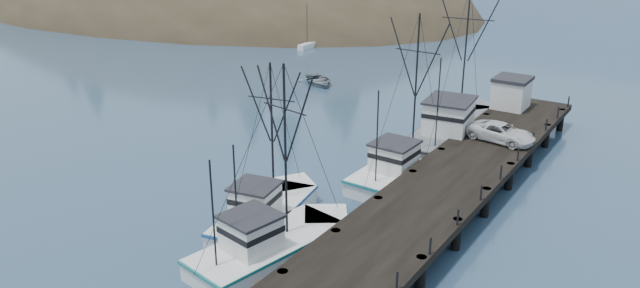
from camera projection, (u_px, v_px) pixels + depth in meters
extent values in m
plane|color=navy|center=(116.00, 250.00, 36.53)|extent=(400.00, 400.00, 0.00)
cube|color=black|center=(448.00, 183.00, 41.29)|extent=(6.00, 44.00, 0.50)
cylinder|color=black|center=(283.00, 288.00, 31.13)|extent=(0.56, 0.56, 2.00)
cylinder|color=black|center=(336.00, 246.00, 35.05)|extent=(0.56, 0.56, 2.00)
cylinder|color=black|center=(420.00, 273.00, 32.39)|extent=(0.56, 0.56, 2.00)
cylinder|color=black|center=(378.00, 212.00, 38.97)|extent=(0.56, 0.56, 2.00)
cylinder|color=black|center=(456.00, 234.00, 36.31)|extent=(0.56, 0.56, 2.00)
cylinder|color=black|center=(412.00, 184.00, 42.88)|extent=(0.56, 0.56, 2.00)
cylinder|color=black|center=(485.00, 202.00, 40.23)|extent=(0.56, 0.56, 2.00)
cylinder|color=black|center=(441.00, 161.00, 46.80)|extent=(0.56, 0.56, 2.00)
cylinder|color=black|center=(509.00, 176.00, 44.14)|extent=(0.56, 0.56, 2.00)
cylinder|color=black|center=(465.00, 142.00, 50.72)|extent=(0.56, 0.56, 2.00)
cylinder|color=black|center=(529.00, 154.00, 48.06)|extent=(0.56, 0.56, 2.00)
cylinder|color=black|center=(486.00, 125.00, 54.63)|extent=(0.56, 0.56, 2.00)
cylinder|color=black|center=(546.00, 136.00, 51.98)|extent=(0.56, 0.56, 2.00)
cylinder|color=black|center=(503.00, 110.00, 58.55)|extent=(0.56, 0.56, 2.00)
cylinder|color=black|center=(561.00, 120.00, 55.89)|extent=(0.56, 0.56, 2.00)
ellipsoid|color=#382D1E|center=(192.00, 30.00, 135.51)|extent=(132.00, 78.00, 51.00)
ellipsoid|color=black|center=(187.00, 7.00, 139.79)|extent=(109.20, 62.40, 41.60)
ellipsoid|color=black|center=(45.00, 10.00, 148.98)|extent=(57.60, 39.60, 32.40)
cube|color=beige|center=(237.00, 25.00, 99.31)|extent=(4.00, 5.00, 2.80)
cube|color=beige|center=(225.00, 18.00, 105.51)|extent=(4.00, 5.00, 2.80)
cube|color=beige|center=(280.00, 22.00, 101.97)|extent=(4.00, 5.00, 2.80)
cube|color=white|center=(184.00, 37.00, 95.55)|extent=(1.00, 3.50, 0.90)
cylinder|color=black|center=(183.00, 18.00, 94.52)|extent=(0.08, 0.08, 6.00)
cube|color=white|center=(307.00, 46.00, 89.01)|extent=(1.00, 3.50, 0.90)
cylinder|color=black|center=(307.00, 26.00, 87.99)|extent=(0.08, 0.08, 6.00)
cube|color=white|center=(265.00, 35.00, 96.79)|extent=(1.00, 3.50, 0.90)
cylinder|color=black|center=(264.00, 17.00, 95.76)|extent=(0.08, 0.08, 6.00)
cube|color=white|center=(216.00, 34.00, 97.59)|extent=(1.00, 3.50, 0.90)
cylinder|color=black|center=(214.00, 16.00, 96.56)|extent=(0.08, 0.08, 6.00)
cube|color=white|center=(325.00, 38.00, 95.04)|extent=(1.00, 3.50, 0.90)
cylinder|color=black|center=(325.00, 19.00, 94.02)|extent=(0.08, 0.08, 6.00)
cube|color=white|center=(209.00, 33.00, 98.64)|extent=(1.00, 3.50, 0.90)
cylinder|color=black|center=(207.00, 15.00, 97.61)|extent=(0.08, 0.08, 6.00)
cube|color=white|center=(269.00, 253.00, 35.40)|extent=(5.41, 9.92, 1.60)
cube|color=white|center=(326.00, 225.00, 38.54)|extent=(3.60, 3.60, 1.60)
cube|color=#1B6F6B|center=(268.00, 242.00, 35.15)|extent=(5.53, 10.17, 0.18)
cube|color=silver|center=(251.00, 233.00, 33.97)|extent=(3.03, 3.09, 1.90)
cube|color=#26262B|center=(250.00, 216.00, 33.61)|extent=(3.29, 3.37, 0.16)
cylinder|color=black|center=(285.00, 152.00, 34.32)|extent=(0.14, 0.14, 9.94)
cylinder|color=black|center=(213.00, 214.00, 31.64)|extent=(0.10, 0.10, 5.96)
cube|color=white|center=(265.00, 219.00, 39.24)|extent=(4.97, 9.13, 1.60)
cube|color=white|center=(294.00, 192.00, 42.96)|extent=(3.43, 3.43, 1.60)
cube|color=navy|center=(264.00, 209.00, 38.99)|extent=(5.08, 9.36, 0.18)
cube|color=silver|center=(255.00, 201.00, 37.66)|extent=(2.83, 2.83, 1.90)
cube|color=#26262B|center=(255.00, 186.00, 37.30)|extent=(3.08, 3.09, 0.16)
cylinder|color=black|center=(272.00, 134.00, 38.51)|extent=(0.14, 0.14, 8.97)
cylinder|color=black|center=(235.00, 189.00, 35.13)|extent=(0.10, 0.10, 5.38)
cube|color=white|center=(402.00, 173.00, 46.04)|extent=(4.19, 10.17, 1.60)
cube|color=white|center=(431.00, 153.00, 49.89)|extent=(3.87, 3.87, 1.60)
cube|color=#1C6672|center=(402.00, 164.00, 45.79)|extent=(4.28, 10.43, 0.18)
cube|color=silver|center=(394.00, 157.00, 44.43)|extent=(2.80, 2.92, 1.90)
cube|color=#26262B|center=(395.00, 143.00, 44.07)|extent=(3.04, 3.19, 0.16)
cylinder|color=black|center=(416.00, 88.00, 45.04)|extent=(0.14, 0.14, 10.74)
cylinder|color=black|center=(377.00, 137.00, 41.65)|extent=(0.10, 0.10, 6.44)
cube|color=slate|center=(452.00, 138.00, 52.30)|extent=(6.30, 14.13, 2.20)
cube|color=slate|center=(472.00, 115.00, 58.02)|extent=(4.72, 4.72, 2.20)
cube|color=black|center=(453.00, 126.00, 51.94)|extent=(6.44, 14.49, 0.18)
cube|color=silver|center=(449.00, 116.00, 49.98)|extent=(3.75, 4.22, 2.60)
cube|color=#26262B|center=(450.00, 100.00, 49.49)|extent=(4.07, 4.60, 0.16)
cylinder|color=black|center=(465.00, 53.00, 51.66)|extent=(0.14, 0.14, 11.34)
cylinder|color=black|center=(438.00, 103.00, 46.30)|extent=(0.10, 0.10, 6.81)
cube|color=silver|center=(511.00, 94.00, 55.62)|extent=(2.80, 3.00, 2.50)
cube|color=#26262B|center=(513.00, 79.00, 55.13)|extent=(3.00, 3.20, 0.30)
imported|color=silver|center=(501.00, 133.00, 47.68)|extent=(5.43, 3.12, 1.43)
imported|color=slate|center=(318.00, 84.00, 71.16)|extent=(6.65, 6.36, 1.12)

